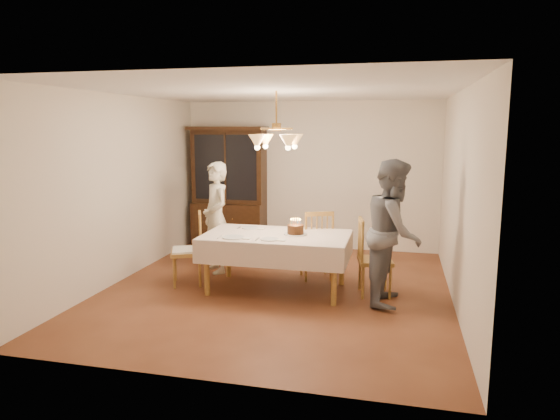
% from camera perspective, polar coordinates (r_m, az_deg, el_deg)
% --- Properties ---
extents(ground, '(5.00, 5.00, 0.00)m').
position_cam_1_polar(ground, '(6.76, -0.40, -9.08)').
color(ground, brown).
rests_on(ground, ground).
extents(room_shell, '(5.00, 5.00, 5.00)m').
position_cam_1_polar(room_shell, '(6.44, -0.42, 4.39)').
color(room_shell, white).
rests_on(room_shell, ground).
extents(dining_table, '(1.90, 1.10, 0.76)m').
position_cam_1_polar(dining_table, '(6.58, -0.41, -3.43)').
color(dining_table, olive).
rests_on(dining_table, ground).
extents(china_hutch, '(1.38, 0.54, 2.16)m').
position_cam_1_polar(china_hutch, '(9.05, -5.84, 2.36)').
color(china_hutch, black).
rests_on(china_hutch, ground).
extents(chair_far_side, '(0.56, 0.55, 1.00)m').
position_cam_1_polar(chair_far_side, '(7.16, 4.18, -4.36)').
color(chair_far_side, olive).
rests_on(chair_far_side, ground).
extents(chair_left_end, '(0.56, 0.57, 1.00)m').
position_cam_1_polar(chair_left_end, '(7.00, -10.54, -4.73)').
color(chair_left_end, olive).
rests_on(chair_left_end, ground).
extents(chair_right_end, '(0.49, 0.51, 1.00)m').
position_cam_1_polar(chair_right_end, '(6.56, 10.70, -5.79)').
color(chair_right_end, olive).
rests_on(chair_right_end, ground).
extents(elderly_woman, '(0.69, 0.71, 1.65)m').
position_cam_1_polar(elderly_woman, '(7.46, -7.31, -0.86)').
color(elderly_woman, beige).
rests_on(elderly_woman, ground).
extents(adult_in_grey, '(0.74, 0.92, 1.78)m').
position_cam_1_polar(adult_in_grey, '(6.22, 12.87, -2.48)').
color(adult_in_grey, slate).
rests_on(adult_in_grey, ground).
extents(birthday_cake, '(0.30, 0.30, 0.21)m').
position_cam_1_polar(birthday_cake, '(6.53, 1.78, -2.31)').
color(birthday_cake, white).
rests_on(birthday_cake, dining_table).
extents(place_setting_near_left, '(0.42, 0.27, 0.02)m').
position_cam_1_polar(place_setting_near_left, '(6.37, -5.28, -3.14)').
color(place_setting_near_left, white).
rests_on(place_setting_near_left, dining_table).
extents(place_setting_near_right, '(0.37, 0.23, 0.02)m').
position_cam_1_polar(place_setting_near_right, '(6.23, -1.08, -3.37)').
color(place_setting_near_right, white).
rests_on(place_setting_near_right, dining_table).
extents(place_setting_far_left, '(0.38, 0.23, 0.02)m').
position_cam_1_polar(place_setting_far_left, '(6.95, -3.34, -2.05)').
color(place_setting_far_left, white).
rests_on(place_setting_far_left, dining_table).
extents(chandelier, '(0.62, 0.62, 0.73)m').
position_cam_1_polar(chandelier, '(6.41, -0.42, 7.91)').
color(chandelier, '#BF8C3F').
rests_on(chandelier, ground).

